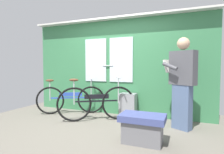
{
  "coord_description": "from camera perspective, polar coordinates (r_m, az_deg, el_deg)",
  "views": [
    {
      "loc": [
        1.64,
        -3.15,
        1.2
      ],
      "look_at": [
        0.19,
        0.46,
        0.98
      ],
      "focal_mm": 29.48,
      "sensor_mm": 36.0,
      "label": 1
    }
  ],
  "objects": [
    {
      "name": "bicycle_near_door",
      "position": [
        4.14,
        -4.87,
        -7.95
      ],
      "size": [
        1.5,
        0.95,
        0.97
      ],
      "rotation": [
        0.0,
        0.0,
        0.55
      ],
      "color": "black",
      "rests_on": "ground_plane"
    },
    {
      "name": "bicycle_leaning_behind",
      "position": [
        4.84,
        -12.73,
        -6.71
      ],
      "size": [
        1.53,
        0.88,
        0.91
      ],
      "rotation": [
        0.0,
        0.0,
        0.5
      ],
      "color": "black",
      "rests_on": "ground_plane"
    },
    {
      "name": "trash_bin_by_wall",
      "position": [
        4.43,
        5.0,
        -8.73
      ],
      "size": [
        0.38,
        0.28,
        0.57
      ],
      "primitive_type": "cube",
      "color": "gray",
      "rests_on": "ground_plane"
    },
    {
      "name": "train_door_wall",
      "position": [
        4.66,
        1.16,
        3.85
      ],
      "size": [
        4.62,
        0.28,
        2.4
      ],
      "color": "#387A4C",
      "rests_on": "ground_plane"
    },
    {
      "name": "ground_plane",
      "position": [
        3.75,
        -5.58,
        -15.77
      ],
      "size": [
        5.62,
        4.04,
        0.04
      ],
      "primitive_type": "cube",
      "color": "#666056"
    },
    {
      "name": "passenger_reading_newspaper",
      "position": [
        3.74,
        20.93,
        -1.18
      ],
      "size": [
        0.64,
        0.59,
        1.75
      ],
      "rotation": [
        0.0,
        0.0,
        2.65
      ],
      "color": "slate",
      "rests_on": "ground_plane"
    },
    {
      "name": "bench_seat_corner",
      "position": [
        3.04,
        9.45,
        -15.25
      ],
      "size": [
        0.7,
        0.44,
        0.45
      ],
      "color": "#3D477F",
      "rests_on": "ground_plane"
    }
  ]
}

